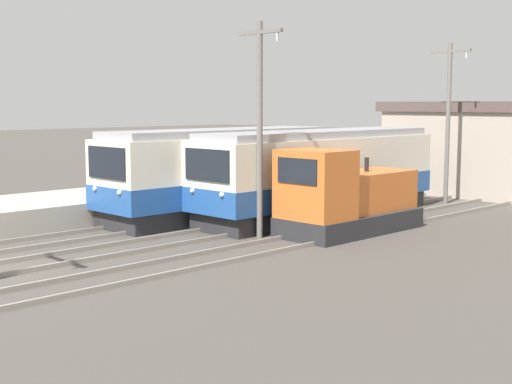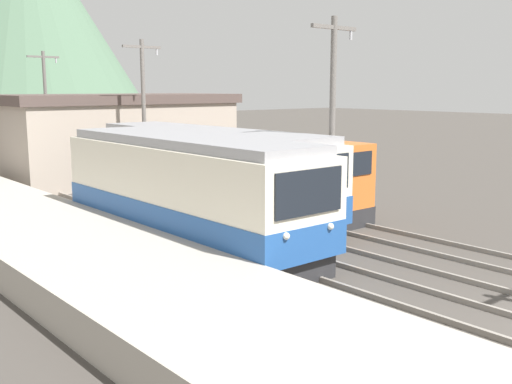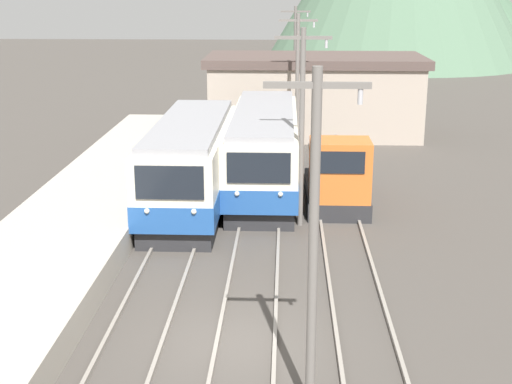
# 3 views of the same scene
# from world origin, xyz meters

# --- Properties ---
(ground_plane) EXTENTS (200.00, 200.00, 0.00)m
(ground_plane) POSITION_xyz_m (0.00, 0.00, 0.00)
(ground_plane) COLOR #47423D
(track_left) EXTENTS (1.54, 60.00, 0.14)m
(track_left) POSITION_xyz_m (-2.60, 0.00, 0.07)
(track_left) COLOR gray
(track_left) RESTS_ON ground
(track_center) EXTENTS (1.54, 60.00, 0.14)m
(track_center) POSITION_xyz_m (0.20, 0.00, 0.07)
(track_center) COLOR gray
(track_center) RESTS_ON ground
(track_right) EXTENTS (1.54, 60.00, 0.14)m
(track_right) POSITION_xyz_m (3.20, 0.00, 0.07)
(track_right) COLOR gray
(track_right) RESTS_ON ground
(commuter_train_left) EXTENTS (2.84, 10.69, 3.52)m
(commuter_train_left) POSITION_xyz_m (-2.60, 11.28, 1.64)
(commuter_train_left) COLOR #28282B
(commuter_train_left) RESTS_ON ground
(commuter_train_center) EXTENTS (2.84, 11.88, 3.47)m
(commuter_train_center) POSITION_xyz_m (0.20, 14.05, 1.62)
(commuter_train_center) COLOR #28282B
(commuter_train_center) RESTS_ON ground
(shunting_locomotive) EXTENTS (2.40, 5.65, 3.00)m
(shunting_locomotive) POSITION_xyz_m (3.20, 11.92, 1.21)
(shunting_locomotive) COLOR #28282B
(shunting_locomotive) RESTS_ON ground
(catenary_mast_near) EXTENTS (2.00, 0.20, 7.20)m
(catenary_mast_near) POSITION_xyz_m (1.71, -2.79, 3.92)
(catenary_mast_near) COLOR slate
(catenary_mast_near) RESTS_ON ground
(catenary_mast_mid) EXTENTS (2.00, 0.20, 7.20)m
(catenary_mast_mid) POSITION_xyz_m (1.71, 9.20, 3.92)
(catenary_mast_mid) COLOR slate
(catenary_mast_mid) RESTS_ON ground
(catenary_mast_far) EXTENTS (2.00, 0.20, 7.20)m
(catenary_mast_far) POSITION_xyz_m (1.71, 21.18, 3.92)
(catenary_mast_far) COLOR slate
(catenary_mast_far) RESTS_ON ground
(catenary_mast_distant) EXTENTS (2.00, 0.20, 7.20)m
(catenary_mast_distant) POSITION_xyz_m (1.71, 33.16, 3.92)
(catenary_mast_distant) COLOR slate
(catenary_mast_distant) RESTS_ON ground
(station_building) EXTENTS (12.60, 6.30, 4.62)m
(station_building) POSITION_xyz_m (2.79, 26.00, 2.33)
(station_building) COLOR #AD9E8E
(station_building) RESTS_ON ground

